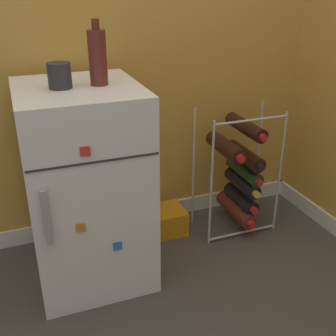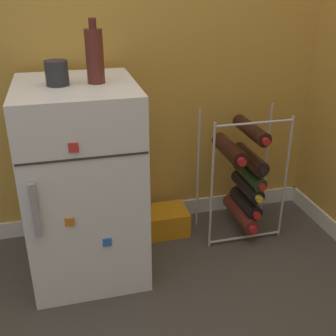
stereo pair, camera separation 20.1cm
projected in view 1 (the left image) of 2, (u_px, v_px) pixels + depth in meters
The scene contains 6 objects.
ground_plane at pixel (164, 288), 1.89m from camera, with size 14.00×14.00×0.00m, color #423D38.
mini_fridge at pixel (86, 186), 1.84m from camera, with size 0.49×0.58×0.88m.
wine_rack at pixel (239, 172), 2.22m from camera, with size 0.41×0.33×0.67m.
soda_box at pixel (163, 221), 2.28m from camera, with size 0.23×0.19×0.13m.
fridge_top_cup at pixel (60, 76), 1.60m from camera, with size 0.09×0.09×0.10m.
fridge_top_bottle at pixel (98, 57), 1.63m from camera, with size 0.07×0.07×0.25m.
Camera 1 is at (-0.51, -1.40, 1.28)m, focal length 45.00 mm.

